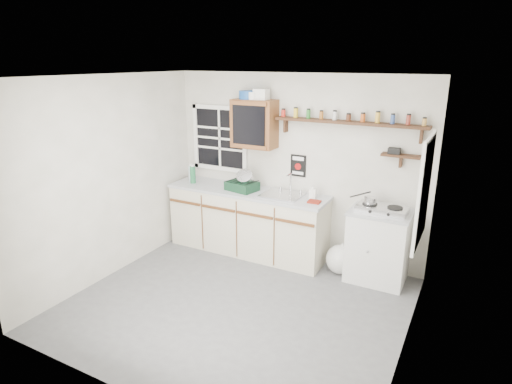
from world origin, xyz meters
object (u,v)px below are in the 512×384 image
Objects in this scene: upper_cabinet at (254,124)px; dish_rack at (243,184)px; right_cabinet at (378,246)px; hotplate at (382,209)px; main_cabinet at (247,221)px; spice_shelf at (348,122)px.

upper_cabinet is 1.41× the size of dish_rack.
upper_cabinet is at bearing 77.31° from dish_rack.
dish_rack is at bearing -178.15° from right_cabinet.
hotplate reaches higher than right_cabinet.
dish_rack reaches higher than hotplate.
main_cabinet is at bearing 49.37° from dish_rack.
spice_shelf is at bearing 3.12° from upper_cabinet.
right_cabinet is at bearing -19.47° from spice_shelf.
upper_cabinet reaches higher than right_cabinet.
spice_shelf is 3.16× the size of hotplate.
upper_cabinet reaches higher than dish_rack.
spice_shelf is at bearing 21.84° from dish_rack.
hotplate is at bearing -4.37° from upper_cabinet.
dish_rack is at bearing -169.58° from spice_shelf.
main_cabinet is at bearing -179.21° from right_cabinet.
dish_rack is (-0.08, -0.18, -0.81)m from upper_cabinet.
hotplate is (0.01, -0.02, 0.49)m from right_cabinet.
spice_shelf is at bearing 161.50° from hotplate.
spice_shelf is 1.65m from dish_rack.
main_cabinet is 1.37m from upper_cabinet.
main_cabinet is 3.82× the size of hotplate.
dish_rack is at bearing -114.11° from upper_cabinet.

